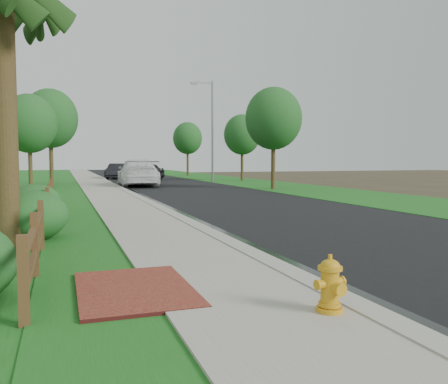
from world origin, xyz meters
name	(u,v)px	position (x,y,z in m)	size (l,w,h in m)	color
ground	(250,268)	(0.00, 0.00, 0.00)	(120.00, 120.00, 0.00)	#382B1E
road	(152,180)	(4.60, 35.00, 0.01)	(8.00, 90.00, 0.02)	black
curb	(105,181)	(0.40, 35.00, 0.06)	(0.40, 90.00, 0.12)	gray
wet_gutter	(109,181)	(0.75, 35.00, 0.02)	(0.50, 90.00, 0.00)	black
sidewalk	(90,181)	(-0.90, 35.00, 0.05)	(2.20, 90.00, 0.10)	gray
grass_strip	(67,181)	(-2.80, 35.00, 0.03)	(1.60, 90.00, 0.06)	#1A5117
lawn_near	(0,183)	(-8.00, 35.00, 0.02)	(9.00, 90.00, 0.04)	#1A5117
verge_far	(224,179)	(11.50, 35.00, 0.02)	(6.00, 90.00, 0.04)	#1A5117
brick_patch	(135,291)	(-2.20, -1.00, 0.06)	(1.60, 2.40, 0.11)	maroon
ranch_fence	(46,207)	(-3.60, 6.40, 0.62)	(0.12, 16.92, 1.10)	#482D18
fire_hydrant	(330,286)	(-0.10, -2.84, 0.42)	(0.46, 0.37, 0.71)	gold
white_suv	(138,173)	(2.00, 26.39, 0.96)	(2.64, 6.49, 1.88)	white
dark_car_mid	(145,171)	(4.18, 36.21, 0.82)	(1.89, 4.70, 1.60)	black
dark_car_far	(117,171)	(2.00, 39.63, 0.77)	(1.59, 4.55, 1.50)	black
streetlight	(211,125)	(8.54, 29.81, 4.74)	(1.93, 0.25, 8.36)	slate
boulder	(36,215)	(-3.90, 6.87, 0.35)	(1.05, 0.79, 0.70)	brown
shrub_b	(30,216)	(-3.90, 4.25, 0.62)	(1.77, 1.77, 1.24)	#1E4D1B
shrub_c	(35,202)	(-4.00, 8.28, 0.59)	(1.62, 1.62, 1.17)	#1E4D1B
tree_near_left	(29,124)	(-5.09, 25.40, 4.23)	(3.47, 3.47, 6.15)	#312214
tree_near_right	(274,119)	(9.73, 20.08, 4.53)	(3.64, 3.64, 6.55)	#312214
tree_mid_left	(50,119)	(-3.90, 30.30, 4.98)	(4.03, 4.03, 7.21)	#312214
tree_mid_right	(242,135)	(12.05, 31.65, 4.11)	(3.26, 3.26, 5.91)	#312214
tree_far_right	(188,138)	(10.65, 45.58, 4.34)	(3.37, 3.37, 6.21)	#312214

